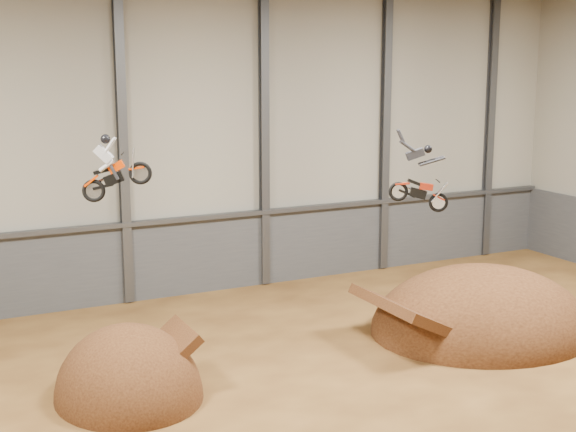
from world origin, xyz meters
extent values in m
plane|color=#553416|center=(0.00, 0.00, 0.00)|extent=(40.00, 40.00, 0.00)
cube|color=#9F9C8D|center=(0.00, 15.00, 7.00)|extent=(40.00, 0.10, 14.00)
cube|color=#4B4D52|center=(0.00, 14.90, 1.75)|extent=(39.80, 0.18, 3.50)
cube|color=#47494F|center=(0.00, 14.75, 3.55)|extent=(39.80, 0.35, 0.20)
cube|color=#47494F|center=(-3.33, 14.80, 7.00)|extent=(0.40, 0.36, 13.90)
cube|color=#47494F|center=(3.33, 14.80, 7.00)|extent=(0.40, 0.36, 13.90)
cube|color=#47494F|center=(10.00, 14.80, 7.00)|extent=(0.40, 0.36, 13.90)
cube|color=#47494F|center=(16.67, 14.80, 7.00)|extent=(0.40, 0.36, 13.90)
ellipsoid|color=#391D0E|center=(-6.06, 4.81, 0.00)|extent=(4.66, 5.37, 4.66)
ellipsoid|color=#391D0E|center=(8.17, 4.81, 0.00)|extent=(9.00, 7.96, 5.19)
camera|label=1|loc=(-12.18, -19.03, 10.59)|focal=50.00mm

